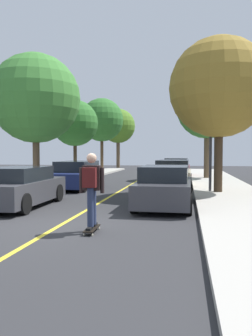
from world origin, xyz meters
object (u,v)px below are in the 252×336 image
street_tree_left_nearest (36,99)px  street_tree_left_farthest (118,126)px  street_tree_left_near (75,123)px  fire_hydrant (37,181)px  street_tree_right_nearest (219,88)px  streetlamp (211,126)px  parked_car_right_far (177,168)px  parked_car_right_near (173,173)px  parked_car_left_near (77,175)px  street_tree_right_near (207,108)px  skateboard (92,229)px  parked_car_right_nearest (165,187)px  parked_car_left_nearest (20,187)px  street_tree_left_far (102,120)px  skateboarder (91,185)px

street_tree_left_nearest → street_tree_left_farthest: size_ratio=1.01×
street_tree_left_near → fire_hydrant: 8.13m
street_tree_right_nearest → street_tree_left_nearest: bearing=172.2°
street_tree_left_farthest → street_tree_right_nearest: (8.93, -22.50, -0.21)m
streetlamp → parked_car_right_far: bearing=99.7°
parked_car_right_near → street_tree_left_near: (-6.87, 4.01, 3.14)m
parked_car_right_far → street_tree_left_near: bearing=-156.0°
streetlamp → parked_car_right_near: bearing=118.8°
street_tree_left_farthest → street_tree_right_nearest: size_ratio=1.00×
parked_car_left_near → street_tree_right_near: street_tree_right_near is taller
street_tree_right_near → skateboard: (-3.48, -16.05, -4.70)m
street_tree_left_farthest → parked_car_right_nearest: bearing=-75.3°
parked_car_left_nearest → parked_car_right_near: size_ratio=1.00×
street_tree_right_nearest → streetlamp: street_tree_right_nearest is taller
street_tree_left_nearest → street_tree_right_near: size_ratio=1.00×
parked_car_right_far → street_tree_left_far: size_ratio=0.62×
parked_car_right_nearest → parked_car_right_far: bearing=90.0°
parked_car_right_near → parked_car_right_far: parked_car_right_near is taller
streetlamp → skateboard: (-3.16, -7.90, -2.90)m
parked_car_left_nearest → parked_car_left_near: parked_car_left_near is taller
skateboard → street_tree_left_near: bearing=109.9°
street_tree_left_near → streetlamp: size_ratio=1.08×
skateboard → street_tree_right_nearest: bearing=65.6°
parked_car_right_nearest → skateboard: parked_car_right_nearest is taller
parked_car_right_far → skateboard: bearing=-94.4°
parked_car_right_nearest → street_tree_left_near: size_ratio=0.79×
street_tree_left_nearest → streetlamp: bearing=-6.5°
street_tree_left_near → street_tree_right_nearest: size_ratio=0.80×
parked_car_right_nearest → street_tree_left_near: (-6.87, 11.14, 3.18)m
parked_car_right_far → street_tree_left_farthest: (-6.87, 12.01, 4.10)m
skateboarder → street_tree_right_nearest: bearing=65.7°
parked_car_left_nearest → street_tree_right_near: 15.18m
street_tree_left_far → streetlamp: street_tree_left_far is taller
parked_car_left_near → parked_car_right_far: bearing=61.8°
street_tree_left_farthest → skateboarder: (5.46, -30.20, -3.72)m
parked_car_right_far → street_tree_left_far: 9.18m
parked_car_right_near → street_tree_left_farthest: (-6.87, 19.08, 4.09)m
parked_car_right_near → street_tree_right_near: street_tree_right_near is taller
parked_car_left_nearest → parked_car_right_far: (4.80, 15.01, 0.04)m
street_tree_left_far → street_tree_right_nearest: street_tree_right_nearest is taller
parked_car_right_nearest → street_tree_left_nearest: 9.31m
street_tree_left_nearest → street_tree_left_near: street_tree_left_nearest is taller
parked_car_left_nearest → streetlamp: bearing=35.9°
street_tree_left_nearest → streetlamp: (8.62, -0.99, -1.58)m
street_tree_right_near → street_tree_left_farthest: bearing=122.3°
parked_car_left_near → parked_car_right_near: (4.80, 1.89, 0.02)m
streetlamp → skateboarder: bearing=-111.7°
fire_hydrant → parked_car_right_far: bearing=58.9°
fire_hydrant → street_tree_left_far: bearing=92.2°
street_tree_left_near → skateboarder: street_tree_left_near is taller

